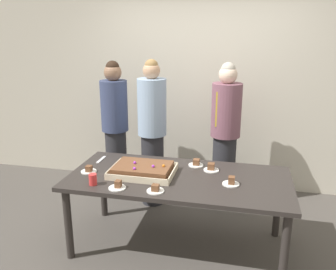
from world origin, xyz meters
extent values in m
plane|color=#4C4742|center=(0.00, 0.00, 0.00)|extent=(12.00, 12.00, 0.00)
cube|color=beige|center=(0.00, 1.60, 1.50)|extent=(8.00, 0.12, 3.00)
cube|color=#2D2826|center=(0.00, 0.00, 0.72)|extent=(2.05, 0.97, 0.04)
cylinder|color=#2D2826|center=(-0.94, -0.40, 0.35)|extent=(0.07, 0.07, 0.70)
cylinder|color=#2D2826|center=(0.94, -0.40, 0.35)|extent=(0.07, 0.07, 0.70)
cylinder|color=#2D2826|center=(-0.94, 0.40, 0.35)|extent=(0.07, 0.07, 0.70)
cylinder|color=#2D2826|center=(0.94, 0.40, 0.35)|extent=(0.07, 0.07, 0.70)
cube|color=beige|center=(-0.34, -0.02, 0.74)|extent=(0.59, 0.44, 0.01)
cube|color=beige|center=(-0.34, -0.23, 0.77)|extent=(0.59, 0.01, 0.05)
cube|color=beige|center=(-0.34, 0.20, 0.77)|extent=(0.59, 0.01, 0.05)
cube|color=beige|center=(-0.64, -0.02, 0.77)|extent=(0.01, 0.44, 0.05)
cube|color=beige|center=(-0.05, -0.02, 0.77)|extent=(0.01, 0.44, 0.05)
cube|color=brown|center=(-0.34, -0.02, 0.79)|extent=(0.52, 0.37, 0.08)
sphere|color=purple|center=(-0.38, -0.14, 0.84)|extent=(0.03, 0.03, 0.03)
sphere|color=purple|center=(-0.43, 0.00, 0.84)|extent=(0.03, 0.03, 0.03)
sphere|color=purple|center=(-0.23, -0.05, 0.84)|extent=(0.03, 0.03, 0.03)
sphere|color=orange|center=(-0.14, -0.02, 0.84)|extent=(0.03, 0.03, 0.03)
cylinder|color=white|center=(0.11, 0.31, 0.74)|extent=(0.15, 0.15, 0.01)
cube|color=brown|center=(0.12, 0.31, 0.77)|extent=(0.06, 0.07, 0.06)
cylinder|color=white|center=(0.48, -0.07, 0.74)|extent=(0.15, 0.15, 0.01)
cube|color=brown|center=(0.49, -0.07, 0.78)|extent=(0.06, 0.06, 0.07)
cylinder|color=white|center=(-0.13, -0.35, 0.74)|extent=(0.15, 0.15, 0.01)
cube|color=brown|center=(-0.13, -0.36, 0.77)|extent=(0.06, 0.06, 0.05)
cylinder|color=white|center=(0.28, 0.21, 0.74)|extent=(0.15, 0.15, 0.01)
cube|color=brown|center=(0.27, 0.22, 0.78)|extent=(0.06, 0.07, 0.06)
cylinder|color=white|center=(-0.86, -0.08, 0.74)|extent=(0.15, 0.15, 0.01)
cube|color=brown|center=(-0.86, -0.09, 0.77)|extent=(0.05, 0.05, 0.06)
cylinder|color=white|center=(-0.47, -0.37, 0.74)|extent=(0.15, 0.15, 0.01)
cube|color=brown|center=(-0.46, -0.36, 0.78)|extent=(0.05, 0.06, 0.06)
cylinder|color=red|center=(-0.70, -0.34, 0.79)|extent=(0.07, 0.07, 0.10)
cube|color=silver|center=(-0.88, 0.25, 0.74)|extent=(0.03, 0.20, 0.01)
cylinder|color=#28282D|center=(0.35, 1.03, 0.43)|extent=(0.27, 0.27, 0.85)
cylinder|color=#7A4C5B|center=(0.35, 1.03, 1.16)|extent=(0.34, 0.34, 0.62)
cube|color=gold|center=(0.26, 0.89, 1.19)|extent=(0.04, 0.02, 0.39)
sphere|color=beige|center=(0.35, 1.03, 1.56)|extent=(0.21, 0.21, 0.21)
sphere|color=#B2A899|center=(0.35, 1.03, 1.62)|extent=(0.16, 0.16, 0.16)
cylinder|color=#28282D|center=(-0.48, 0.84, 0.44)|extent=(0.27, 0.27, 0.87)
cylinder|color=#93ADCC|center=(-0.48, 0.84, 1.20)|extent=(0.33, 0.33, 0.65)
sphere|color=tan|center=(-0.48, 0.84, 1.61)|extent=(0.19, 0.19, 0.19)
sphere|color=olive|center=(-0.48, 0.84, 1.66)|extent=(0.15, 0.15, 0.15)
cylinder|color=#28282D|center=(-1.00, 0.97, 0.43)|extent=(0.26, 0.26, 0.85)
cylinder|color=#384266|center=(-1.00, 0.97, 1.16)|extent=(0.33, 0.33, 0.61)
sphere|color=#8C664C|center=(-1.00, 0.97, 1.56)|extent=(0.21, 0.21, 0.21)
sphere|color=black|center=(-1.00, 0.97, 1.62)|extent=(0.16, 0.16, 0.16)
camera|label=1|loc=(0.58, -2.98, 2.04)|focal=37.76mm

